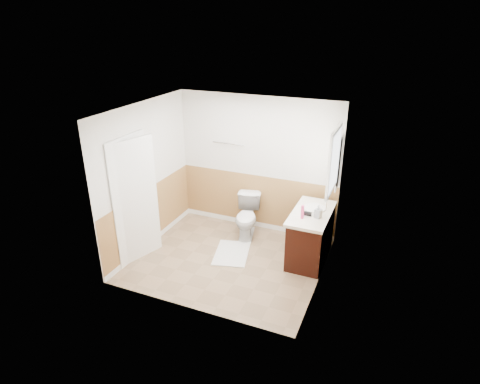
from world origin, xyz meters
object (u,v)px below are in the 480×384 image
at_px(bath_mat, 232,253).
at_px(soap_dispenser, 318,211).
at_px(toilet, 247,217).
at_px(lotion_bottle, 302,212).
at_px(vanity_cabinet, 310,237).

xyz_separation_m(bath_mat, soap_dispenser, (1.36, 0.24, 0.95)).
xyz_separation_m(toilet, lotion_bottle, (1.14, -0.57, 0.58)).
relative_size(toilet, vanity_cabinet, 0.69).
bearing_deg(toilet, lotion_bottle, -40.55).
bearing_deg(soap_dispenser, lotion_bottle, -151.74).
relative_size(vanity_cabinet, lotion_bottle, 5.00).
xyz_separation_m(lotion_bottle, soap_dispenser, (0.22, 0.12, -0.00)).
relative_size(lotion_bottle, soap_dispenser, 1.04).
bearing_deg(soap_dispenser, toilet, 161.55).
distance_m(toilet, vanity_cabinet, 1.28).
height_order(toilet, vanity_cabinet, vanity_cabinet).
xyz_separation_m(toilet, bath_mat, (0.00, -0.70, -0.37)).
relative_size(toilet, soap_dispenser, 3.57).
bearing_deg(bath_mat, lotion_bottle, 6.16).
xyz_separation_m(toilet, soap_dispenser, (1.36, -0.45, 0.58)).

